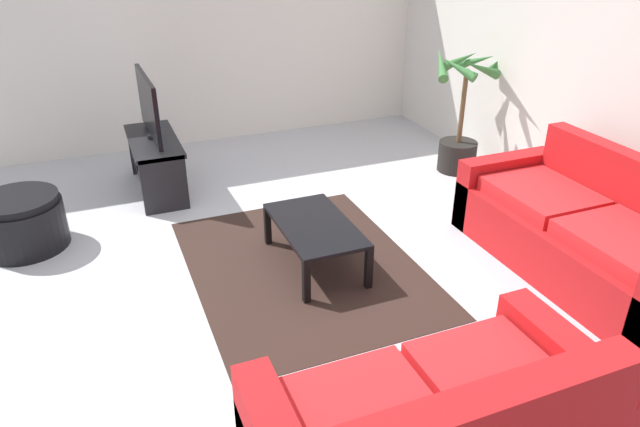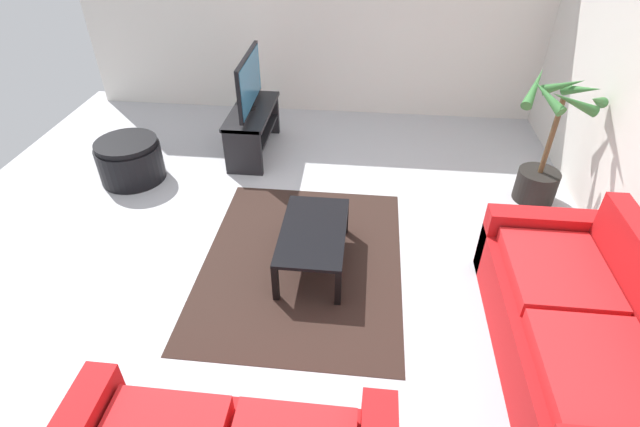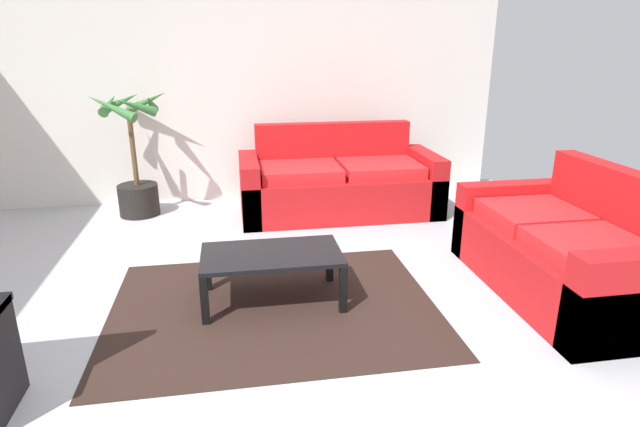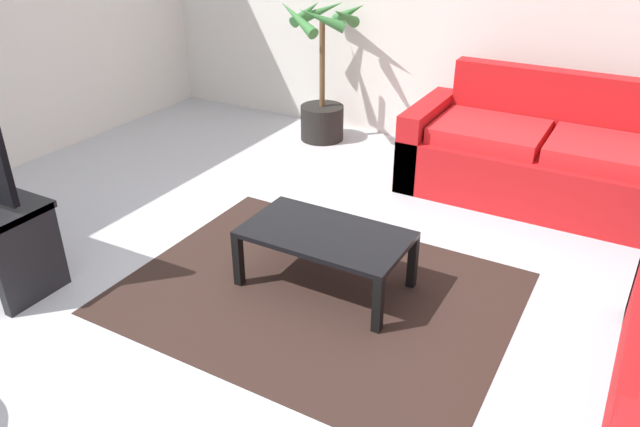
{
  "view_description": "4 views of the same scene",
  "coord_description": "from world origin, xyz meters",
  "views": [
    {
      "loc": [
        3.86,
        -1.02,
        2.45
      ],
      "look_at": [
        0.23,
        0.45,
        0.46
      ],
      "focal_mm": 32.63,
      "sensor_mm": 36.0,
      "label": 1
    },
    {
      "loc": [
        3.26,
        0.8,
        2.79
      ],
      "look_at": [
        0.4,
        0.5,
        0.68
      ],
      "focal_mm": 26.76,
      "sensor_mm": 36.0,
      "label": 2
    },
    {
      "loc": [
        -0.02,
        -2.86,
        1.74
      ],
      "look_at": [
        0.57,
        0.59,
        0.57
      ],
      "focal_mm": 29.1,
      "sensor_mm": 36.0,
      "label": 3
    },
    {
      "loc": [
        1.67,
        -2.25,
        2.09
      ],
      "look_at": [
        0.16,
        0.43,
        0.47
      ],
      "focal_mm": 34.34,
      "sensor_mm": 36.0,
      "label": 4
    }
  ],
  "objects": [
    {
      "name": "coffee_table",
      "position": [
        0.2,
        0.42,
        0.32
      ],
      "size": [
        0.95,
        0.54,
        0.36
      ],
      "color": "black",
      "rests_on": "ground"
    },
    {
      "name": "tv",
      "position": [
        -1.7,
        -0.51,
        0.87
      ],
      "size": [
        1.03,
        0.1,
        0.62
      ],
      "color": "black",
      "rests_on": "tv_stand"
    },
    {
      "name": "tv_stand",
      "position": [
        -1.7,
        -0.52,
        0.35
      ],
      "size": [
        1.1,
        0.45,
        0.54
      ],
      "color": "black",
      "rests_on": "ground"
    },
    {
      "name": "ottoman",
      "position": [
        -0.96,
        -1.71,
        0.22
      ],
      "size": [
        0.68,
        0.68,
        0.45
      ],
      "color": "black",
      "rests_on": "ground"
    },
    {
      "name": "area_rug",
      "position": [
        0.2,
        0.32,
        0.0
      ],
      "size": [
        2.2,
        1.7,
        0.01
      ],
      "primitive_type": "cube",
      "color": "black",
      "rests_on": "ground"
    },
    {
      "name": "wall_left",
      "position": [
        -3.0,
        0.0,
        1.35
      ],
      "size": [
        0.06,
        6.0,
        2.7
      ],
      "primitive_type": "cube",
      "color": "silver",
      "rests_on": "ground"
    },
    {
      "name": "ground_plane",
      "position": [
        0.0,
        0.0,
        0.0
      ],
      "size": [
        6.6,
        6.6,
        0.0
      ],
      "primitive_type": "plane",
      "color": "#B2B2B7"
    },
    {
      "name": "couch_main",
      "position": [
        1.06,
        2.28,
        0.3
      ],
      "size": [
        2.04,
        0.9,
        0.9
      ],
      "color": "red",
      "rests_on": "ground"
    },
    {
      "name": "potted_palm",
      "position": [
        -1.01,
        2.55,
        0.5
      ],
      "size": [
        0.78,
        0.81,
        1.29
      ],
      "color": "black",
      "rests_on": "ground"
    }
  ]
}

